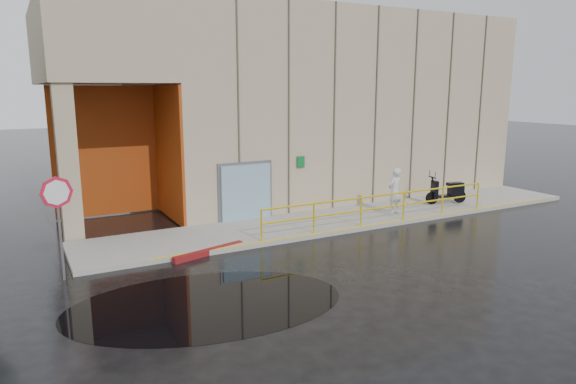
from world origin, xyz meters
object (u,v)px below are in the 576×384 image
at_px(person, 395,191).
at_px(red_curb, 209,252).
at_px(scooter, 447,185).
at_px(stop_sign, 58,206).

xyz_separation_m(person, red_curb, (-7.71, -0.89, -0.94)).
xyz_separation_m(scooter, red_curb, (-10.80, -1.27, -0.86)).
height_order(person, red_curb, person).
bearing_deg(red_curb, person, 6.56).
bearing_deg(stop_sign, person, 11.53).
relative_size(person, stop_sign, 0.65).
relative_size(scooter, stop_sign, 0.68).
height_order(person, stop_sign, stop_sign).
bearing_deg(red_curb, stop_sign, -177.23).
xyz_separation_m(stop_sign, red_curb, (3.97, 0.19, -1.87)).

